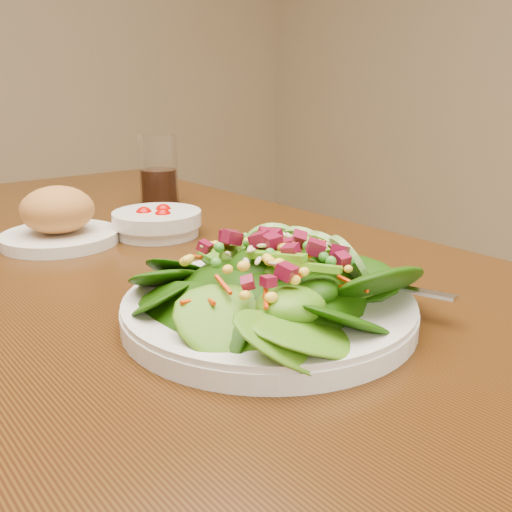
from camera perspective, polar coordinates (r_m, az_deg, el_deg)
name	(u,v)px	position (r m, az deg, el deg)	size (l,w,h in m)	color
dining_table	(87,337)	(0.81, -16.55, -7.79)	(0.90, 1.40, 0.75)	#42260B
salad_plate	(277,289)	(0.57, 2.07, -3.29)	(0.29, 0.29, 0.08)	silver
bread_plate	(58,220)	(0.87, -19.15, 3.38)	(0.17, 0.17, 0.08)	silver
tomato_bowl	(157,222)	(0.89, -9.85, 3.32)	(0.14, 0.14, 0.04)	silver
drinking_glass	(159,174)	(1.12, -9.71, 8.07)	(0.07, 0.07, 0.13)	silver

